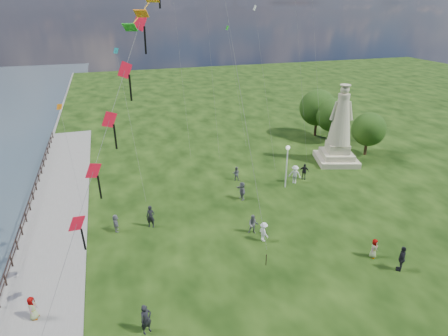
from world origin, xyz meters
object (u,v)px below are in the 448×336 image
object	(u,v)px
statue	(339,134)
person_3	(402,258)
person_6	(151,217)
person_10	(33,309)
person_0	(146,319)
lamppost	(287,158)
person_8	(295,174)
person_9	(304,171)
person_7	(236,173)
person_1	(253,224)
person_2	(264,232)
person_5	(116,223)
person_4	(374,248)
person_11	(242,191)

from	to	relation	value
statue	person_3	bearing A→B (deg)	-93.14
person_6	person_10	distance (m)	10.98
person_0	person_10	bearing A→B (deg)	128.77
lamppost	person_3	size ratio (longest dim) A/B	2.31
person_8	person_9	size ratio (longest dim) A/B	1.12
person_6	person_9	bearing A→B (deg)	38.30
person_6	person_7	bearing A→B (deg)	56.52
lamppost	statue	bearing A→B (deg)	26.18
person_3	person_9	bearing A→B (deg)	-136.71
lamppost	person_1	size ratio (longest dim) A/B	2.69
person_2	person_5	xyz separation A→B (m)	(-10.71, 4.76, -0.05)
person_0	person_8	size ratio (longest dim) A/B	0.98
statue	person_5	size ratio (longest dim) A/B	5.98
person_7	person_9	xyz separation A→B (m)	(6.78, -1.84, 0.10)
person_0	person_5	distance (m)	10.96
person_1	person_4	distance (m)	8.93
statue	person_9	distance (m)	6.95
person_11	person_4	bearing A→B (deg)	24.24
lamppost	person_5	size ratio (longest dim) A/B	2.96
person_2	person_7	xyz separation A→B (m)	(1.51, 10.80, -0.04)
lamppost	person_0	xyz separation A→B (m)	(-15.21, -13.95, -2.24)
person_9	statue	bearing A→B (deg)	58.19
person_9	person_10	world-z (taller)	person_9
person_7	person_11	bearing A→B (deg)	102.17
person_3	person_5	size ratio (longest dim) A/B	1.28
person_0	person_5	world-z (taller)	person_0
person_0	person_7	distance (m)	20.24
person_3	person_7	size ratio (longest dim) A/B	1.27
person_10	statue	bearing A→B (deg)	-49.81
person_3	person_4	distance (m)	1.95
person_2	person_5	bearing A→B (deg)	54.71
person_3	person_7	bearing A→B (deg)	-114.06
person_2	person_1	bearing A→B (deg)	7.33
person_0	person_11	distance (m)	16.48
person_9	person_8	bearing A→B (deg)	-126.71
lamppost	person_5	world-z (taller)	lamppost
lamppost	person_11	size ratio (longest dim) A/B	2.52
statue	person_6	size ratio (longest dim) A/B	4.66
person_2	person_6	world-z (taller)	person_6
statue	lamppost	bearing A→B (deg)	-136.99
lamppost	person_1	world-z (taller)	lamppost
person_8	person_10	bearing A→B (deg)	-117.61
person_8	person_9	world-z (taller)	person_8
statue	person_4	distance (m)	17.95
person_1	person_9	size ratio (longest dim) A/B	0.96
lamppost	person_6	xyz separation A→B (m)	(-13.60, -3.26, -2.21)
person_8	person_10	distance (m)	25.44
lamppost	person_10	size ratio (longest dim) A/B	2.92
person_0	person_6	world-z (taller)	person_6
person_3	statue	bearing A→B (deg)	-153.81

